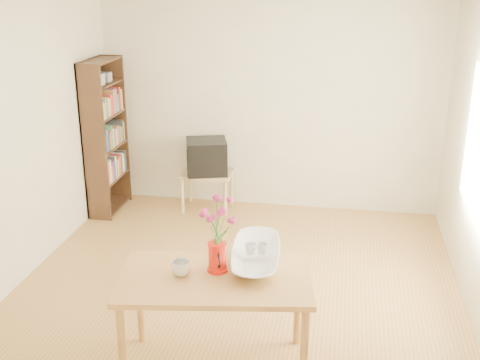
% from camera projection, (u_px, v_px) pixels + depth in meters
% --- Properties ---
extents(room, '(4.50, 4.50, 4.50)m').
position_uv_depth(room, '(237.00, 158.00, 4.91)').
color(room, olive).
rests_on(room, ground).
extents(table, '(1.43, 0.96, 0.75)m').
position_uv_depth(table, '(215.00, 288.00, 4.20)').
color(table, '#B17A3C').
rests_on(table, ground).
extents(tv_stand, '(0.60, 0.45, 0.46)m').
position_uv_depth(tv_stand, '(207.00, 178.00, 7.17)').
color(tv_stand, tan).
rests_on(tv_stand, ground).
extents(bookshelf, '(0.28, 0.70, 1.80)m').
position_uv_depth(bookshelf, '(106.00, 142.00, 7.00)').
color(bookshelf, black).
rests_on(bookshelf, ground).
extents(pitcher, '(0.14, 0.22, 0.22)m').
position_uv_depth(pitcher, '(217.00, 258.00, 4.21)').
color(pitcher, red).
rests_on(pitcher, table).
extents(flowers, '(0.25, 0.25, 0.35)m').
position_uv_depth(flowers, '(217.00, 221.00, 4.12)').
color(flowers, '#C32E7A').
rests_on(flowers, pitcher).
extents(mug, '(0.15, 0.15, 0.10)m').
position_uv_depth(mug, '(181.00, 268.00, 4.17)').
color(mug, white).
rests_on(mug, table).
extents(bowl, '(0.58, 0.58, 0.50)m').
position_uv_depth(bowl, '(256.00, 229.00, 4.32)').
color(bowl, white).
rests_on(bowl, table).
extents(teacup_a, '(0.10, 0.10, 0.07)m').
position_uv_depth(teacup_a, '(251.00, 234.00, 4.34)').
color(teacup_a, white).
rests_on(teacup_a, bowl).
extents(teacup_b, '(0.10, 0.10, 0.07)m').
position_uv_depth(teacup_b, '(263.00, 234.00, 4.34)').
color(teacup_b, white).
rests_on(teacup_b, bowl).
extents(television, '(0.56, 0.54, 0.40)m').
position_uv_depth(television, '(207.00, 156.00, 7.08)').
color(television, black).
rests_on(television, tv_stand).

